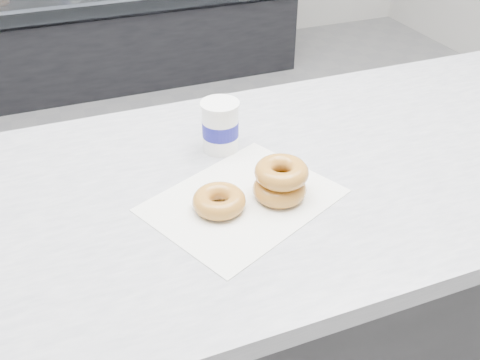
# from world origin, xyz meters

# --- Properties ---
(ground) EXTENTS (5.00, 5.00, 0.00)m
(ground) POSITION_xyz_m (0.00, 0.00, 0.00)
(ground) COLOR gray
(ground) RESTS_ON ground
(counter) EXTENTS (3.06, 0.76, 0.90)m
(counter) POSITION_xyz_m (0.00, -0.60, 0.45)
(counter) COLOR #333335
(counter) RESTS_ON ground
(display_case) EXTENTS (2.40, 0.74, 1.25)m
(display_case) POSITION_xyz_m (0.00, 2.12, 0.49)
(display_case) COLOR black
(display_case) RESTS_ON ground
(wax_paper) EXTENTS (0.42, 0.38, 0.00)m
(wax_paper) POSITION_xyz_m (-0.15, -0.67, 0.90)
(wax_paper) COLOR silver
(wax_paper) RESTS_ON counter
(donut_single) EXTENTS (0.13, 0.13, 0.03)m
(donut_single) POSITION_xyz_m (-0.20, -0.68, 0.92)
(donut_single) COLOR #C08634
(donut_single) RESTS_ON wax_paper
(donut_stack) EXTENTS (0.11, 0.11, 0.07)m
(donut_stack) POSITION_xyz_m (-0.08, -0.68, 0.94)
(donut_stack) COLOR #C08634
(donut_stack) RESTS_ON wax_paper
(coffee_cup) EXTENTS (0.10, 0.10, 0.11)m
(coffee_cup) POSITION_xyz_m (-0.13, -0.47, 0.96)
(coffee_cup) COLOR white
(coffee_cup) RESTS_ON counter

